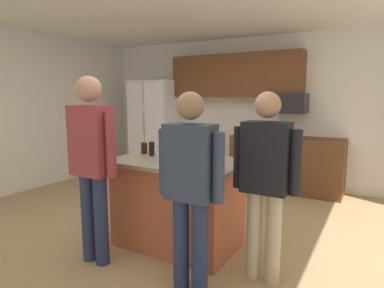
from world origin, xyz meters
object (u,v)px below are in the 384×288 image
object	(u,v)px
refrigerator	(156,128)
person_guest_right	(92,157)
glass_stout_tall	(144,148)
microwave_over_range	(289,103)
mug_blue_stoneware	(162,158)
serving_tray	(194,160)
kitchen_island	(178,202)
glass_pilsner	(165,152)
glass_short_whisky	(152,149)
person_host_foreground	(265,175)
person_guest_left	(190,181)
glass_dark_ale	(186,148)

from	to	relation	value
refrigerator	person_guest_right	bearing A→B (deg)	-63.15
refrigerator	glass_stout_tall	size ratio (longest dim) A/B	14.56
microwave_over_range	glass_stout_tall	bearing A→B (deg)	-111.61
mug_blue_stoneware	serving_tray	size ratio (longest dim) A/B	0.29
kitchen_island	glass_pilsner	world-z (taller)	glass_pilsner
glass_short_whisky	kitchen_island	bearing A→B (deg)	-7.44
glass_short_whisky	serving_tray	distance (m)	0.56
glass_pilsner	serving_tray	size ratio (longest dim) A/B	0.38
mug_blue_stoneware	glass_short_whisky	distance (m)	0.40
person_host_foreground	serving_tray	xyz separation A→B (m)	(-0.80, 0.22, 0.02)
microwave_over_range	person_guest_left	distance (m)	3.36
microwave_over_range	glass_short_whisky	xyz separation A→B (m)	(-0.84, -2.60, -0.45)
glass_short_whisky	glass_stout_tall	xyz separation A→B (m)	(-0.16, 0.07, -0.02)
glass_dark_ale	glass_stout_tall	xyz separation A→B (m)	(-0.46, -0.17, -0.02)
mug_blue_stoneware	glass_stout_tall	xyz separation A→B (m)	(-0.47, 0.31, 0.01)
microwave_over_range	serving_tray	distance (m)	2.70
person_guest_right	microwave_over_range	bearing A→B (deg)	18.81
person_host_foreground	glass_short_whisky	bearing A→B (deg)	1.13
mug_blue_stoneware	microwave_over_range	bearing A→B (deg)	79.45
person_guest_right	kitchen_island	bearing A→B (deg)	0.00
refrigerator	person_guest_right	distance (m)	3.62
person_guest_left	glass_short_whisky	world-z (taller)	person_guest_left
kitchen_island	glass_short_whisky	size ratio (longest dim) A/B	8.59
refrigerator	person_host_foreground	xyz separation A→B (m)	(3.12, -2.73, -0.00)
refrigerator	glass_short_whisky	bearing A→B (deg)	-54.66
mug_blue_stoneware	glass_pilsner	bearing A→B (deg)	112.12
refrigerator	person_guest_left	xyz separation A→B (m)	(2.67, -3.20, -0.01)
kitchen_island	glass_pilsner	bearing A→B (deg)	-146.76
glass_dark_ale	refrigerator	bearing A→B (deg)	132.58
person_guest_left	glass_stout_tall	world-z (taller)	person_guest_left
serving_tray	glass_short_whisky	bearing A→B (deg)	176.20
kitchen_island	person_guest_right	bearing A→B (deg)	-124.89
kitchen_island	person_guest_right	distance (m)	1.02
mug_blue_stoneware	person_guest_left	bearing A→B (deg)	-38.75
glass_short_whisky	glass_pilsner	size ratio (longest dim) A/B	0.94
glass_stout_tall	kitchen_island	bearing A→B (deg)	-12.74
mug_blue_stoneware	glass_dark_ale	xyz separation A→B (m)	(-0.01, 0.48, 0.03)
glass_stout_tall	microwave_over_range	bearing A→B (deg)	68.39
glass_short_whisky	mug_blue_stoneware	bearing A→B (deg)	-38.00
serving_tray	kitchen_island	bearing A→B (deg)	-176.94
refrigerator	glass_stout_tall	xyz separation A→B (m)	(1.60, -2.41, 0.05)
person_guest_right	glass_stout_tall	bearing A→B (deg)	37.42
person_host_foreground	glass_pilsner	bearing A→B (deg)	4.58
kitchen_island	glass_dark_ale	world-z (taller)	glass_dark_ale
microwave_over_range	glass_dark_ale	bearing A→B (deg)	-102.83
kitchen_island	mug_blue_stoneware	xyz separation A→B (m)	(-0.05, -0.20, 0.51)
person_guest_left	glass_stout_tall	distance (m)	1.33
refrigerator	person_guest_left	distance (m)	4.17
mug_blue_stoneware	person_guest_right	bearing A→B (deg)	-130.81
refrigerator	glass_dark_ale	size ratio (longest dim) A/B	11.45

